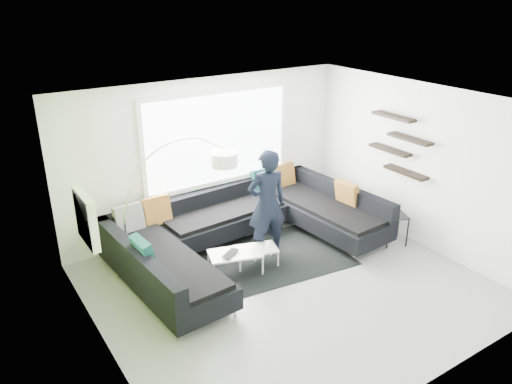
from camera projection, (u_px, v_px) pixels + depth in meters
ground at (288, 286)px, 7.61m from camera, size 5.50×5.50×0.00m
room_shell at (285, 170)px, 7.10m from camera, size 5.54×5.04×2.82m
sectional_sofa at (251, 232)px, 8.36m from camera, size 4.52×2.98×0.94m
rug at (273, 257)px, 8.41m from camera, size 2.57×2.00×0.01m
coffee_table at (246, 258)px, 8.03m from camera, size 1.20×0.90×0.35m
arc_lamp at (124, 215)px, 7.48m from camera, size 2.01×0.83×2.09m
side_table at (393, 229)px, 8.78m from camera, size 0.52×0.52×0.55m
person at (267, 204)px, 8.18m from camera, size 0.83×0.67×1.86m
laptop at (233, 255)px, 7.77m from camera, size 0.56×0.55×0.03m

